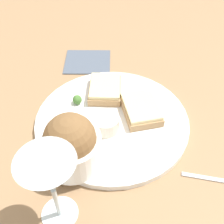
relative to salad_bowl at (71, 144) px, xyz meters
The scene contains 9 objects.
ground_plane 0.15m from the salad_bowl, 124.84° to the left, with size 4.00×4.00×0.00m, color #93704C.
dinner_plate 0.14m from the salad_bowl, 124.84° to the left, with size 0.34×0.34×0.01m.
salad_bowl is the anchor object (origin of this frame).
sauce_ramekin 0.10m from the salad_bowl, 121.87° to the left, with size 0.06×0.06×0.03m.
cheese_toast_near 0.19m from the salad_bowl, 111.34° to the left, with size 0.11×0.09×0.03m.
cheese_toast_far 0.21m from the salad_bowl, 142.44° to the left, with size 0.12×0.11×0.03m.
wine_glass 0.11m from the salad_bowl, 28.82° to the right, with size 0.09×0.09×0.15m.
garnish 0.16m from the salad_bowl, 161.07° to the left, with size 0.02×0.02×0.02m.
napkin 0.35m from the salad_bowl, 158.13° to the left, with size 0.15×0.16×0.01m.
Camera 1 is at (0.40, -0.15, 0.46)m, focal length 45.00 mm.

